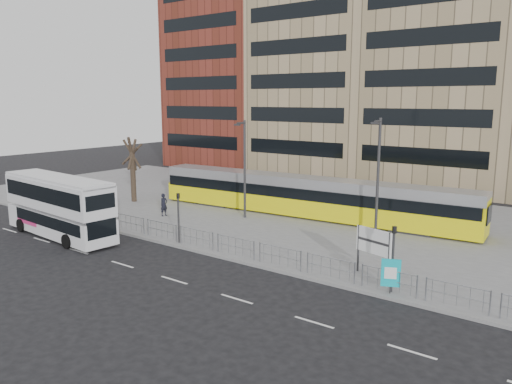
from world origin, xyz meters
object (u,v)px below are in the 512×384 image
Objects in this scene: tram at (305,196)px; ad_panel at (391,273)px; pedestrian at (164,205)px; double_decker_bus at (59,205)px; bare_tree at (131,135)px; traffic_light_west at (178,211)px; lamp_post_east at (378,172)px; traffic_light_east at (393,250)px; lamp_post_west at (244,165)px; station_sign at (374,244)px.

ad_panel is (11.09, -10.92, -0.54)m from tram.
double_decker_bus is at bearing 173.17° from pedestrian.
bare_tree reaches higher than pedestrian.
lamp_post_east reaches higher than traffic_light_west.
traffic_light_west and traffic_light_east have the same top height.
lamp_post_east is at bearing -22.67° from tram.
pedestrian is 0.23× the size of lamp_post_east.
double_decker_bus is at bearing -161.98° from traffic_light_west.
tram is at bearing 111.09° from ad_panel.
pedestrian is (-19.66, 4.54, -0.10)m from ad_panel.
tram is 14.81× the size of pedestrian.
tram reaches higher than ad_panel.
lamp_post_west is (6.80, 10.87, 1.99)m from double_decker_bus.
traffic_light_east is at bearing 74.80° from ad_panel.
double_decker_bus is 0.39× the size of tram.
double_decker_bus is 4.11× the size of station_sign.
traffic_light_west is at bearing -107.14° from tram.
station_sign is 18.33m from pedestrian.
tram is 11.11m from traffic_light_west.
bare_tree is (-25.79, 6.55, 3.72)m from traffic_light_east.
pedestrian is (1.57, 7.69, -1.13)m from double_decker_bus.
traffic_light_west is 0.43× the size of lamp_post_west.
bare_tree reaches higher than traffic_light_east.
traffic_light_west is (-2.50, -10.82, 0.48)m from tram.
double_decker_bus reaches higher than pedestrian.
traffic_light_west is 14.42m from bare_tree.
bare_tree reaches higher than double_decker_bus.
double_decker_bus is at bearing -150.77° from station_sign.
station_sign is at bearing 161.96° from traffic_light_east.
traffic_light_west is 0.39× the size of bare_tree.
traffic_light_east is at bearing -62.26° from lamp_post_east.
bare_tree reaches higher than tram.
lamp_post_east reaches higher than ad_panel.
bare_tree reaches higher than lamp_post_east.
double_decker_bus is at bearing -129.91° from tram.
traffic_light_east is at bearing -14.24° from bare_tree.
tram is 10.45× the size of station_sign.
lamp_post_east is (-2.91, 7.06, 2.47)m from station_sign.
traffic_light_west is at bearing 26.92° from double_decker_bus.
double_decker_bus is 17.35m from tram.
station_sign is at bearing 109.50° from ad_panel.
bare_tree is (-11.39, -0.94, 1.71)m from lamp_post_west.
tram is at bearing -48.59° from pedestrian.
lamp_post_west is (5.23, 3.19, 3.12)m from pedestrian.
traffic_light_west is at bearing -121.43° from pedestrian.
traffic_light_east reaches higher than ad_panel.
lamp_post_east is at bearing -69.90° from pedestrian.
bare_tree reaches higher than lamp_post_west.
lamp_post_west reaches higher than pedestrian.
traffic_light_east is 16.35m from lamp_post_west.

